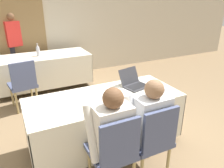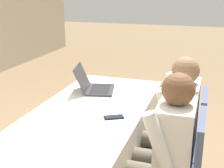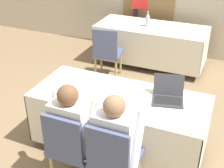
{
  "view_description": "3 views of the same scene",
  "coord_description": "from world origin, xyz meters",
  "px_view_note": "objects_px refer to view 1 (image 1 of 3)",
  "views": [
    {
      "loc": [
        -1.02,
        -2.27,
        1.94
      ],
      "look_at": [
        0.0,
        -0.21,
        0.99
      ],
      "focal_mm": 35.0,
      "sensor_mm": 36.0,
      "label": 1
    },
    {
      "loc": [
        -2.0,
        -0.85,
        1.65
      ],
      "look_at": [
        0.0,
        -0.21,
        0.99
      ],
      "focal_mm": 50.0,
      "sensor_mm": 36.0,
      "label": 2
    },
    {
      "loc": [
        1.08,
        -2.74,
        2.52
      ],
      "look_at": [
        0.0,
        -0.21,
        0.99
      ],
      "focal_mm": 50.0,
      "sensor_mm": 36.0,
      "label": 3
    }
  ],
  "objects_px": {
    "person_white_shirt": "(147,121)",
    "cell_phone": "(111,104)",
    "person_red_shirt": "(15,43)",
    "laptop": "(134,83)",
    "chair_near_right": "(152,138)",
    "person_checkered_shirt": "(110,132)",
    "chair_near_left": "(114,151)",
    "water_bottle": "(38,50)",
    "chair_far_spare": "(23,83)"
  },
  "relations": [
    {
      "from": "person_red_shirt",
      "to": "chair_near_right",
      "type": "bearing_deg",
      "value": -93.24
    },
    {
      "from": "chair_near_right",
      "to": "person_checkered_shirt",
      "type": "bearing_deg",
      "value": -12.9
    },
    {
      "from": "water_bottle",
      "to": "chair_near_right",
      "type": "distance_m",
      "value": 3.2
    },
    {
      "from": "chair_near_right",
      "to": "chair_far_spare",
      "type": "relative_size",
      "value": 1.0
    },
    {
      "from": "person_white_shirt",
      "to": "person_red_shirt",
      "type": "xyz_separation_m",
      "value": [
        -1.05,
        3.75,
        0.24
      ]
    },
    {
      "from": "chair_near_left",
      "to": "person_red_shirt",
      "type": "height_order",
      "value": "person_red_shirt"
    },
    {
      "from": "person_white_shirt",
      "to": "person_red_shirt",
      "type": "bearing_deg",
      "value": -74.38
    },
    {
      "from": "chair_near_left",
      "to": "person_white_shirt",
      "type": "height_order",
      "value": "person_white_shirt"
    },
    {
      "from": "laptop",
      "to": "person_checkered_shirt",
      "type": "relative_size",
      "value": 0.34
    },
    {
      "from": "chair_far_spare",
      "to": "person_red_shirt",
      "type": "relative_size",
      "value": 0.58
    },
    {
      "from": "water_bottle",
      "to": "person_white_shirt",
      "type": "distance_m",
      "value": 3.09
    },
    {
      "from": "laptop",
      "to": "chair_near_right",
      "type": "height_order",
      "value": "laptop"
    },
    {
      "from": "chair_near_left",
      "to": "chair_far_spare",
      "type": "height_order",
      "value": "same"
    },
    {
      "from": "laptop",
      "to": "person_red_shirt",
      "type": "distance_m",
      "value": 3.29
    },
    {
      "from": "water_bottle",
      "to": "chair_far_spare",
      "type": "xyz_separation_m",
      "value": [
        -0.42,
        -0.81,
        -0.35
      ]
    },
    {
      "from": "person_red_shirt",
      "to": "person_checkered_shirt",
      "type": "bearing_deg",
      "value": -99.45
    },
    {
      "from": "cell_phone",
      "to": "chair_far_spare",
      "type": "relative_size",
      "value": 0.17
    },
    {
      "from": "cell_phone",
      "to": "water_bottle",
      "type": "xyz_separation_m",
      "value": [
        -0.42,
        2.62,
        0.11
      ]
    },
    {
      "from": "laptop",
      "to": "person_checkered_shirt",
      "type": "xyz_separation_m",
      "value": [
        -0.74,
        -0.74,
        -0.12
      ]
    },
    {
      "from": "water_bottle",
      "to": "chair_near_left",
      "type": "relative_size",
      "value": 0.29
    },
    {
      "from": "water_bottle",
      "to": "person_checkered_shirt",
      "type": "relative_size",
      "value": 0.22
    },
    {
      "from": "chair_near_right",
      "to": "person_white_shirt",
      "type": "bearing_deg",
      "value": -90.0
    },
    {
      "from": "laptop",
      "to": "chair_far_spare",
      "type": "distance_m",
      "value": 2.02
    },
    {
      "from": "water_bottle",
      "to": "person_red_shirt",
      "type": "bearing_deg",
      "value": 117.78
    },
    {
      "from": "chair_near_left",
      "to": "chair_near_right",
      "type": "xyz_separation_m",
      "value": [
        0.45,
        0.0,
        0.0
      ]
    },
    {
      "from": "cell_phone",
      "to": "person_red_shirt",
      "type": "relative_size",
      "value": 0.1
    },
    {
      "from": "chair_near_right",
      "to": "person_white_shirt",
      "type": "distance_m",
      "value": 0.19
    },
    {
      "from": "water_bottle",
      "to": "person_white_shirt",
      "type": "relative_size",
      "value": 0.22
    },
    {
      "from": "water_bottle",
      "to": "person_checkered_shirt",
      "type": "xyz_separation_m",
      "value": [
        0.21,
        -3.01,
        -0.19
      ]
    },
    {
      "from": "person_checkered_shirt",
      "to": "person_red_shirt",
      "type": "xyz_separation_m",
      "value": [
        -0.59,
        3.75,
        0.24
      ]
    },
    {
      "from": "chair_far_spare",
      "to": "cell_phone",
      "type": "bearing_deg",
      "value": 105.78
    },
    {
      "from": "person_checkered_shirt",
      "to": "person_red_shirt",
      "type": "distance_m",
      "value": 3.8
    },
    {
      "from": "water_bottle",
      "to": "person_red_shirt",
      "type": "xyz_separation_m",
      "value": [
        -0.39,
        0.74,
        0.05
      ]
    },
    {
      "from": "person_white_shirt",
      "to": "person_red_shirt",
      "type": "relative_size",
      "value": 0.74
    },
    {
      "from": "laptop",
      "to": "chair_near_right",
      "type": "bearing_deg",
      "value": -122.15
    },
    {
      "from": "chair_far_spare",
      "to": "chair_near_left",
      "type": "bearing_deg",
      "value": 96.22
    },
    {
      "from": "cell_phone",
      "to": "chair_near_right",
      "type": "height_order",
      "value": "chair_near_right"
    },
    {
      "from": "person_checkered_shirt",
      "to": "laptop",
      "type": "bearing_deg",
      "value": -135.11
    },
    {
      "from": "person_white_shirt",
      "to": "cell_phone",
      "type": "bearing_deg",
      "value": -57.83
    },
    {
      "from": "laptop",
      "to": "person_white_shirt",
      "type": "height_order",
      "value": "person_white_shirt"
    },
    {
      "from": "laptop",
      "to": "chair_near_left",
      "type": "xyz_separation_m",
      "value": [
        -0.74,
        -0.84,
        -0.28
      ]
    },
    {
      "from": "laptop",
      "to": "chair_near_right",
      "type": "distance_m",
      "value": 0.93
    },
    {
      "from": "cell_phone",
      "to": "laptop",
      "type": "bearing_deg",
      "value": 3.61
    },
    {
      "from": "cell_phone",
      "to": "person_checkered_shirt",
      "type": "bearing_deg",
      "value": -148.09
    },
    {
      "from": "chair_near_left",
      "to": "chair_near_right",
      "type": "distance_m",
      "value": 0.45
    },
    {
      "from": "laptop",
      "to": "person_red_shirt",
      "type": "relative_size",
      "value": 0.25
    },
    {
      "from": "chair_near_left",
      "to": "person_white_shirt",
      "type": "xyz_separation_m",
      "value": [
        0.45,
        0.1,
        0.16
      ]
    },
    {
      "from": "cell_phone",
      "to": "water_bottle",
      "type": "distance_m",
      "value": 2.66
    },
    {
      "from": "chair_near_right",
      "to": "person_red_shirt",
      "type": "relative_size",
      "value": 0.58
    },
    {
      "from": "cell_phone",
      "to": "person_red_shirt",
      "type": "bearing_deg",
      "value": 73.74
    }
  ]
}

